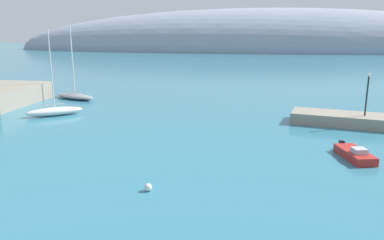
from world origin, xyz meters
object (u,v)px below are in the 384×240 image
Objects in this scene: motorboat_red_alongside_breakwater at (355,154)px; mooring_buoy_white at (148,187)px; harbor_lamp_post at (367,90)px; sailboat_white_near_shore at (55,111)px; sailboat_grey_mid_mooring at (75,95)px.

mooring_buoy_white is (-14.64, -8.78, -0.12)m from motorboat_red_alongside_breakwater.
motorboat_red_alongside_breakwater is at bearing -108.06° from harbor_lamp_post.
motorboat_red_alongside_breakwater is 17.07m from mooring_buoy_white.
mooring_buoy_white is 0.11× the size of harbor_lamp_post.
sailboat_white_near_shore is 2.27× the size of harbor_lamp_post.
mooring_buoy_white is (17.16, -19.65, -0.33)m from sailboat_white_near_shore.
sailboat_grey_mid_mooring reaches higher than harbor_lamp_post.
sailboat_white_near_shore is at bearing -52.04° from sailboat_grey_mid_mooring.
harbor_lamp_post is (38.19, -11.12, 3.46)m from sailboat_grey_mid_mooring.
harbor_lamp_post is at bearing -36.04° from sailboat_white_near_shore.
mooring_buoy_white is at bearing -84.94° from sailboat_white_near_shore.
motorboat_red_alongside_breakwater reaches higher than mooring_buoy_white.
sailboat_white_near_shore is 2.16× the size of motorboat_red_alongside_breakwater.
sailboat_white_near_shore reaches higher than motorboat_red_alongside_breakwater.
sailboat_grey_mid_mooring is 39.92m from harbor_lamp_post.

